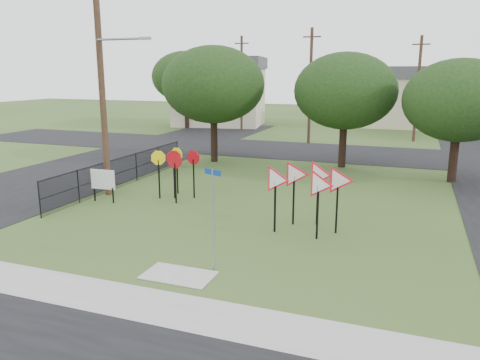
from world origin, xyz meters
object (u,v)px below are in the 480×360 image
yield_sign_cluster (309,182)px  info_board (103,181)px  stop_sign_cluster (176,162)px  street_name_sign (213,213)px

yield_sign_cluster → info_board: size_ratio=2.18×
stop_sign_cluster → yield_sign_cluster: (6.56, -2.32, 0.16)m
street_name_sign → yield_sign_cluster: street_name_sign is taller
stop_sign_cluster → info_board: stop_sign_cluster is taller
street_name_sign → stop_sign_cluster: 8.23m
street_name_sign → stop_sign_cluster: bearing=125.4°
stop_sign_cluster → yield_sign_cluster: bearing=-19.5°
yield_sign_cluster → street_name_sign: bearing=-112.2°
street_name_sign → info_board: 9.06m
info_board → stop_sign_cluster: bearing=31.7°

